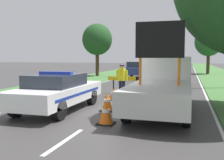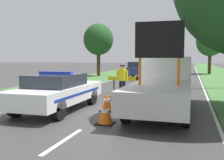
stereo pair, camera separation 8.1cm
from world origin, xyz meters
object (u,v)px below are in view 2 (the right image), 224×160
at_px(roadside_tree_mid_left, 210,42).
at_px(roadside_tree_mid_right, 98,40).
at_px(police_officer, 122,78).
at_px(traffic_cone_near_truck, 105,112).
at_px(queued_car_hatch_blue, 138,69).
at_px(traffic_cone_near_police, 107,102).
at_px(queued_car_van_white, 156,65).
at_px(police_car, 58,91).
at_px(pedestrian_civilian, 146,78).
at_px(work_truck, 164,83).
at_px(queued_car_suv_grey, 151,68).
at_px(road_barrier, 136,80).
at_px(traffic_cone_centre_front, 114,94).
at_px(queued_car_sedan_black, 174,74).

bearing_deg(roadside_tree_mid_left, roadside_tree_mid_right, -148.99).
height_order(police_officer, traffic_cone_near_truck, police_officer).
bearing_deg(queued_car_hatch_blue, police_officer, 97.44).
height_order(traffic_cone_near_police, queued_car_van_white, queued_car_van_white).
distance_m(police_car, traffic_cone_near_police, 1.95).
xyz_separation_m(pedestrian_civilian, queued_car_van_white, (-2.68, 25.09, -0.16)).
bearing_deg(police_car, work_truck, 18.27).
relative_size(queued_car_suv_grey, roadside_tree_mid_right, 0.83).
relative_size(work_truck, roadside_tree_mid_right, 1.11).
distance_m(work_truck, road_barrier, 4.18).
height_order(police_car, queued_car_van_white, queued_car_van_white).
xyz_separation_m(work_truck, traffic_cone_near_police, (-2.03, -0.92, -0.68)).
distance_m(traffic_cone_centre_front, roadside_tree_mid_right, 16.19).
bearing_deg(road_barrier, queued_car_van_white, 90.63).
bearing_deg(queued_car_hatch_blue, traffic_cone_near_truck, 97.95).
height_order(police_car, road_barrier, police_car).
xyz_separation_m(queued_car_sedan_black, roadside_tree_mid_left, (3.27, 14.45, 3.02)).
bearing_deg(traffic_cone_near_police, police_officer, 95.30).
relative_size(police_car, pedestrian_civilian, 2.88).
bearing_deg(traffic_cone_near_police, traffic_cone_centre_front, 100.94).
bearing_deg(road_barrier, pedestrian_civilian, -50.09).
bearing_deg(work_truck, traffic_cone_centre_front, -29.43).
height_order(police_car, queued_car_suv_grey, police_car).
relative_size(traffic_cone_centre_front, traffic_cone_near_truck, 0.76).
bearing_deg(roadside_tree_mid_left, traffic_cone_near_police, -102.14).
bearing_deg(queued_car_suv_grey, police_car, 89.46).
bearing_deg(traffic_cone_near_truck, police_car, 148.66).
height_order(pedestrian_civilian, roadside_tree_mid_right, roadside_tree_mid_right).
relative_size(queued_car_sedan_black, roadside_tree_mid_left, 0.72).
height_order(road_barrier, traffic_cone_near_police, road_barrier).
bearing_deg(queued_car_van_white, traffic_cone_centre_front, 92.96).
xyz_separation_m(police_officer, pedestrian_civilian, (1.16, 0.41, -0.01)).
bearing_deg(queued_car_suv_grey, roadside_tree_mid_left, -168.00).
xyz_separation_m(work_truck, queued_car_van_white, (-3.88, 28.17, -0.20)).
relative_size(traffic_cone_near_police, roadside_tree_mid_left, 0.12).
relative_size(traffic_cone_near_police, queued_car_van_white, 0.16).
bearing_deg(queued_car_hatch_blue, queued_car_sedan_black, 120.83).
distance_m(police_car, traffic_cone_near_truck, 2.85).
distance_m(pedestrian_civilian, queued_car_hatch_blue, 12.50).
bearing_deg(police_officer, roadside_tree_mid_right, -44.30).
xyz_separation_m(road_barrier, queued_car_hatch_blue, (-2.16, 11.51, 0.02)).
bearing_deg(queued_car_sedan_black, queued_car_hatch_blue, -59.17).
height_order(police_officer, queued_car_suv_grey, police_officer).
bearing_deg(traffic_cone_centre_front, queued_car_van_white, 92.96).
bearing_deg(queued_car_suv_grey, road_barrier, 95.81).
relative_size(police_officer, queued_car_sedan_black, 0.41).
relative_size(pedestrian_civilian, queued_car_hatch_blue, 0.41).
relative_size(traffic_cone_near_truck, roadside_tree_mid_right, 0.13).
xyz_separation_m(queued_car_hatch_blue, queued_car_suv_grey, (0.33, 6.47, -0.07)).
relative_size(work_truck, roadside_tree_mid_left, 1.11).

